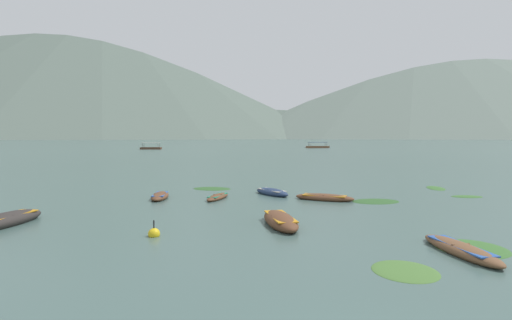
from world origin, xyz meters
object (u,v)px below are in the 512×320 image
Objects in this scene: rowboat_0 at (280,221)px; mooring_buoy at (154,234)px; rowboat_3 at (461,249)px; ferry_1 at (318,147)px; rowboat_4 at (218,197)px; ferry_0 at (151,148)px; rowboat_5 at (324,198)px; rowboat_6 at (5,220)px; rowboat_2 at (160,196)px; rowboat_1 at (272,192)px.

mooring_buoy reaches higher than rowboat_0.
ferry_1 is (14.83, 139.15, 0.29)m from rowboat_3.
rowboat_4 is at bearing -101.32° from ferry_1.
mooring_buoy is at bearing -73.28° from ferry_0.
rowboat_6 is at bearing -155.37° from rowboat_5.
rowboat_2 reaches higher than rowboat_4.
ferry_1 reaches higher than rowboat_3.
rowboat_5 reaches higher than rowboat_2.
ferry_1 is at bearing 16.99° from ferry_0.
rowboat_5 is at bearing 46.92° from mooring_buoy.
rowboat_3 is 1.22× the size of rowboat_4.
ferry_0 is (-27.51, 115.96, 0.20)m from rowboat_6.
rowboat_6 is 0.62× the size of ferry_0.
mooring_buoy reaches higher than rowboat_1.
mooring_buoy is (-12.14, 2.24, -0.05)m from rowboat_3.
rowboat_5 is 0.57× the size of ferry_0.
mooring_buoy is at bearing -101.14° from ferry_1.
rowboat_6 is at bearing 168.36° from rowboat_3.
rowboat_1 is at bearing 65.55° from mooring_buoy.
rowboat_4 is (-4.05, 7.90, -0.10)m from rowboat_0.
mooring_buoy reaches higher than rowboat_6.
rowboat_2 is at bearing 139.90° from rowboat_3.
rowboat_6 reaches higher than rowboat_1.
rowboat_1 is 0.85× the size of rowboat_5.
rowboat_0 is 9.84m from rowboat_1.
ferry_0 is 8.54× the size of mooring_buoy.
rowboat_0 is 1.20× the size of rowboat_1.
rowboat_5 reaches higher than rowboat_4.
rowboat_4 is 12.52m from rowboat_6.
rowboat_1 is 1.05× the size of rowboat_2.
rowboat_0 is 0.94× the size of rowboat_6.
ferry_0 reaches higher than rowboat_0.
ferry_0 is (-40.86, 105.85, 0.26)m from rowboat_1.
rowboat_0 is 8.21m from rowboat_5.
rowboat_3 is (6.51, -4.40, -0.07)m from rowboat_0.
rowboat_1 is at bearing -99.77° from ferry_1.
rowboat_0 is at bearing -99.00° from ferry_1.
rowboat_5 is 116.97m from ferry_0.
ferry_0 is at bearing 108.94° from rowboat_4.
rowboat_6 is at bearing -178.85° from rowboat_0.
rowboat_6 is (-13.36, -10.11, 0.06)m from rowboat_1.
ferry_1 reaches higher than rowboat_2.
mooring_buoy is at bearing -114.45° from rowboat_1.
rowboat_5 is at bearing 24.63° from rowboat_6.
rowboat_2 is at bearing 135.75° from rowboat_0.
rowboat_1 is at bearing -68.89° from ferry_0.
ferry_0 reaches higher than rowboat_1.
ferry_1 reaches higher than rowboat_0.
rowboat_6 is (-16.91, -7.75, 0.07)m from rowboat_5.
ferry_0 reaches higher than rowboat_3.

